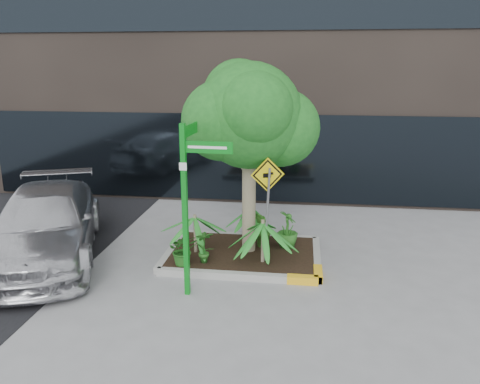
# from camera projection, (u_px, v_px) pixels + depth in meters

# --- Properties ---
(ground) EXTENTS (80.00, 80.00, 0.00)m
(ground) POSITION_uv_depth(u_px,v_px,m) (232.00, 263.00, 9.98)
(ground) COLOR gray
(ground) RESTS_ON ground
(planter) EXTENTS (3.35, 2.36, 0.15)m
(planter) POSITION_uv_depth(u_px,v_px,m) (244.00, 254.00, 10.19)
(planter) COLOR #9E9E99
(planter) RESTS_ON ground
(tree) EXTENTS (2.81, 2.49, 4.21)m
(tree) POSITION_uv_depth(u_px,v_px,m) (249.00, 116.00, 9.53)
(tree) COLOR gray
(tree) RESTS_ON ground
(palm_front) EXTENTS (1.02, 1.02, 1.13)m
(palm_front) POSITION_uv_depth(u_px,v_px,m) (263.00, 223.00, 9.45)
(palm_front) COLOR gray
(palm_front) RESTS_ON ground
(palm_left) EXTENTS (0.95, 0.95, 1.06)m
(palm_left) POSITION_uv_depth(u_px,v_px,m) (195.00, 217.00, 9.96)
(palm_left) COLOR gray
(palm_left) RESTS_ON ground
(palm_back) EXTENTS (0.87, 0.87, 0.97)m
(palm_back) POSITION_uv_depth(u_px,v_px,m) (252.00, 208.00, 10.86)
(palm_back) COLOR gray
(palm_back) RESTS_ON ground
(parked_car) EXTENTS (3.77, 5.50, 1.48)m
(parked_car) POSITION_uv_depth(u_px,v_px,m) (46.00, 224.00, 10.13)
(parked_car) COLOR silver
(parked_car) RESTS_ON ground
(shrub_a) EXTENTS (0.78, 0.78, 0.64)m
(shrub_a) POSITION_uv_depth(u_px,v_px,m) (183.00, 250.00, 9.45)
(shrub_a) COLOR #1D5518
(shrub_a) RESTS_ON planter
(shrub_b) EXTENTS (0.53, 0.53, 0.82)m
(shrub_b) POSITION_uv_depth(u_px,v_px,m) (288.00, 229.00, 10.34)
(shrub_b) COLOR #26661E
(shrub_b) RESTS_ON planter
(shrub_c) EXTENTS (0.48, 0.48, 0.71)m
(shrub_c) POSITION_uv_depth(u_px,v_px,m) (204.00, 246.00, 9.55)
(shrub_c) COLOR #25601D
(shrub_c) RESTS_ON planter
(shrub_d) EXTENTS (0.55, 0.55, 0.82)m
(shrub_d) POSITION_uv_depth(u_px,v_px,m) (264.00, 230.00, 10.33)
(shrub_d) COLOR #2D6A1E
(shrub_d) RESTS_ON planter
(street_sign_post) EXTENTS (0.93, 0.93, 3.14)m
(street_sign_post) POSITION_uv_depth(u_px,v_px,m) (189.00, 192.00, 8.16)
(street_sign_post) COLOR #0B7F1A
(street_sign_post) RESTS_ON ground
(cattle_sign) EXTENTS (0.64, 0.31, 2.20)m
(cattle_sign) POSITION_uv_depth(u_px,v_px,m) (267.00, 193.00, 9.18)
(cattle_sign) COLOR slate
(cattle_sign) RESTS_ON ground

